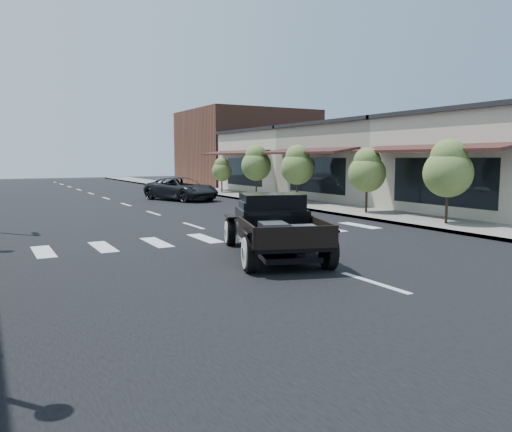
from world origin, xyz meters
TOP-DOWN VIEW (x-y plane):
  - ground at (0.00, 0.00)m, footprint 120.00×120.00m
  - road at (0.00, 15.00)m, footprint 14.00×80.00m
  - road_markings at (0.00, 10.00)m, footprint 12.00×60.00m
  - sidewalk_right at (8.50, 15.00)m, footprint 3.00×80.00m
  - storefront_mid at (15.00, 13.00)m, footprint 10.00×9.00m
  - storefront_far at (15.00, 22.00)m, footprint 10.00×9.00m
  - far_building_right at (15.50, 32.00)m, footprint 11.00×10.00m
  - small_tree_a at (8.30, 2.25)m, footprint 1.82×1.82m
  - small_tree_b at (8.30, 6.71)m, footprint 1.68×1.68m
  - small_tree_c at (8.30, 12.38)m, footprint 1.83×1.83m
  - small_tree_d at (8.30, 17.05)m, footprint 1.89×1.89m
  - small_tree_e at (8.30, 22.22)m, footprint 1.44×1.44m
  - hotrod_pickup at (-0.37, 0.43)m, footprint 3.69×5.34m
  - second_car at (3.74, 18.27)m, footprint 3.92×5.53m

SIDE VIEW (x-z plane):
  - ground at x=0.00m, z-range 0.00..0.00m
  - road_markings at x=0.00m, z-range -0.03..0.03m
  - road at x=0.00m, z-range 0.00..0.02m
  - sidewalk_right at x=8.50m, z-range 0.00..0.15m
  - second_car at x=3.74m, z-range 0.00..1.40m
  - hotrod_pickup at x=-0.37m, z-range 0.00..1.69m
  - small_tree_e at x=8.30m, z-range 0.15..2.55m
  - small_tree_b at x=8.30m, z-range 0.15..2.96m
  - small_tree_a at x=8.30m, z-range 0.15..3.18m
  - small_tree_c at x=8.30m, z-range 0.15..3.20m
  - small_tree_d at x=8.30m, z-range 0.15..3.30m
  - storefront_mid at x=15.00m, z-range 0.00..4.50m
  - storefront_far at x=15.00m, z-range 0.00..4.50m
  - far_building_right at x=15.50m, z-range 0.00..7.00m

